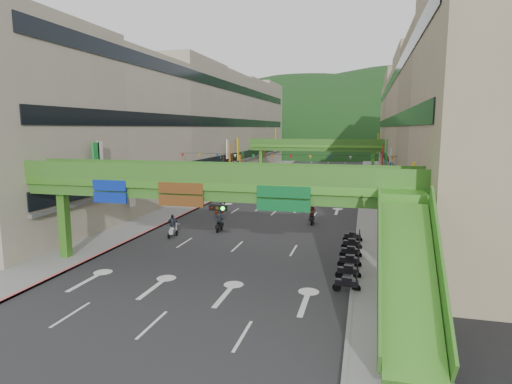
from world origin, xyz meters
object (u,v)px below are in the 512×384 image
at_px(overpass_near, 220,195).
at_px(car_yellow, 321,181).
at_px(car_silver, 294,175).
at_px(scooter_rider_mid, 312,213).
at_px(pedestrian_red, 396,262).
at_px(scooter_rider_near, 219,222).

relative_size(overpass_near, car_yellow, 6.27).
relative_size(car_silver, car_yellow, 0.88).
height_order(scooter_rider_mid, pedestrian_red, scooter_rider_mid).
distance_m(scooter_rider_near, scooter_rider_mid, 9.27).
relative_size(scooter_rider_near, scooter_rider_mid, 0.93).
bearing_deg(car_silver, scooter_rider_near, -91.17).
bearing_deg(scooter_rider_mid, car_yellow, 93.96).
xyz_separation_m(scooter_rider_near, car_yellow, (5.84, 33.14, -0.16)).
height_order(overpass_near, scooter_rider_mid, overpass_near).
relative_size(overpass_near, scooter_rider_mid, 13.01).
height_order(car_silver, pedestrian_red, pedestrian_red).
height_order(overpass_near, car_silver, overpass_near).
distance_m(car_silver, car_yellow, 11.21).
bearing_deg(pedestrian_red, car_yellow, 99.61).
bearing_deg(scooter_rider_mid, overpass_near, -103.54).
bearing_deg(pedestrian_red, overpass_near, -168.82).
bearing_deg(car_yellow, car_silver, 128.11).
distance_m(car_yellow, pedestrian_red, 42.45).
bearing_deg(overpass_near, car_silver, 94.46).
bearing_deg(overpass_near, scooter_rider_near, 109.69).
bearing_deg(car_yellow, scooter_rider_mid, -80.77).
bearing_deg(pedestrian_red, car_silver, 103.90).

